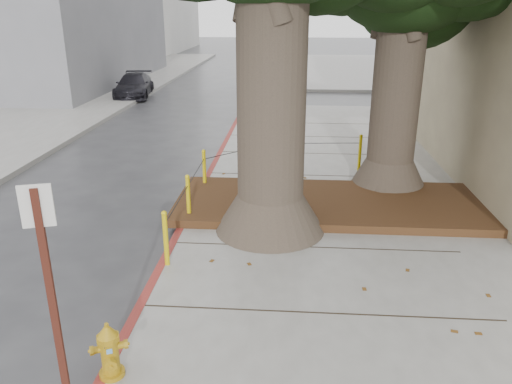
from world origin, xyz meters
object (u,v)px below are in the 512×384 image
(car_silver, at_px, (422,84))
(car_dark, at_px, (134,86))
(fire_hydrant, at_px, (109,351))
(signpost, at_px, (54,308))
(car_red, at_px, (445,81))

(car_silver, bearing_deg, car_dark, 92.49)
(fire_hydrant, height_order, car_dark, car_dark)
(fire_hydrant, distance_m, car_silver, 21.42)
(car_silver, bearing_deg, signpost, 158.94)
(fire_hydrant, xyz_separation_m, car_silver, (8.01, 19.87, 0.18))
(car_silver, distance_m, car_red, 1.88)
(car_silver, xyz_separation_m, car_red, (1.41, 1.24, -0.01))
(car_red, height_order, car_dark, car_red)
(fire_hydrant, height_order, car_silver, car_silver)
(car_silver, relative_size, car_dark, 1.04)
(signpost, relative_size, car_red, 0.66)
(signpost, distance_m, car_dark, 21.02)
(car_red, distance_m, car_dark, 15.22)
(signpost, relative_size, car_dark, 0.69)
(car_red, relative_size, car_dark, 1.06)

